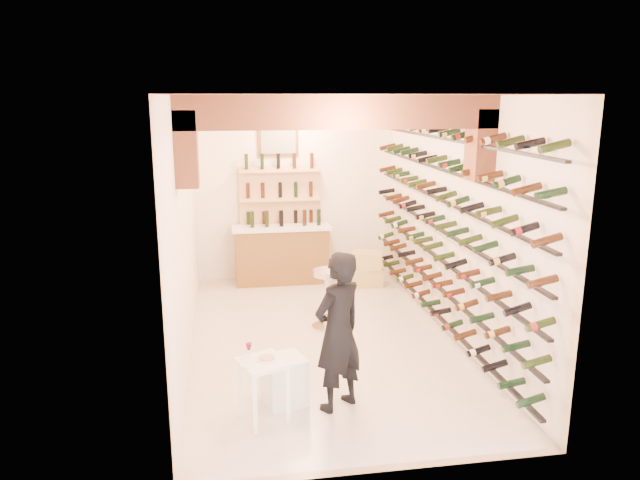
{
  "coord_description": "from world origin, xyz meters",
  "views": [
    {
      "loc": [
        -1.25,
        -7.46,
        3.18
      ],
      "look_at": [
        0.0,
        0.3,
        1.3
      ],
      "focal_mm": 33.66,
      "sensor_mm": 36.0,
      "label": 1
    }
  ],
  "objects_px": {
    "white_stool": "(284,380)",
    "crate_lower": "(367,277)",
    "tasting_table": "(263,371)",
    "person": "(338,332)",
    "wine_rack": "(437,223)",
    "chrome_barstool": "(327,295)",
    "back_counter": "(282,252)"
  },
  "relations": [
    {
      "from": "wine_rack",
      "to": "person",
      "type": "xyz_separation_m",
      "value": [
        -1.69,
        -1.82,
        -0.7
      ]
    },
    {
      "from": "back_counter",
      "to": "crate_lower",
      "type": "height_order",
      "value": "back_counter"
    },
    {
      "from": "white_stool",
      "to": "crate_lower",
      "type": "distance_m",
      "value": 4.25
    },
    {
      "from": "tasting_table",
      "to": "crate_lower",
      "type": "xyz_separation_m",
      "value": [
        2.06,
        4.16,
        -0.37
      ]
    },
    {
      "from": "person",
      "to": "chrome_barstool",
      "type": "relative_size",
      "value": 1.98
    },
    {
      "from": "back_counter",
      "to": "tasting_table",
      "type": "relative_size",
      "value": 2.18
    },
    {
      "from": "tasting_table",
      "to": "chrome_barstool",
      "type": "relative_size",
      "value": 0.92
    },
    {
      "from": "white_stool",
      "to": "crate_lower",
      "type": "relative_size",
      "value": 0.99
    },
    {
      "from": "wine_rack",
      "to": "person",
      "type": "height_order",
      "value": "wine_rack"
    },
    {
      "from": "wine_rack",
      "to": "tasting_table",
      "type": "height_order",
      "value": "wine_rack"
    },
    {
      "from": "white_stool",
      "to": "wine_rack",
      "type": "bearing_deg",
      "value": 36.38
    },
    {
      "from": "wine_rack",
      "to": "tasting_table",
      "type": "distance_m",
      "value": 3.31
    },
    {
      "from": "tasting_table",
      "to": "white_stool",
      "type": "height_order",
      "value": "tasting_table"
    },
    {
      "from": "person",
      "to": "crate_lower",
      "type": "height_order",
      "value": "person"
    },
    {
      "from": "white_stool",
      "to": "person",
      "type": "relative_size",
      "value": 0.3
    },
    {
      "from": "tasting_table",
      "to": "white_stool",
      "type": "relative_size",
      "value": 1.52
    },
    {
      "from": "white_stool",
      "to": "crate_lower",
      "type": "height_order",
      "value": "white_stool"
    },
    {
      "from": "wine_rack",
      "to": "crate_lower",
      "type": "bearing_deg",
      "value": 100.52
    },
    {
      "from": "white_stool",
      "to": "chrome_barstool",
      "type": "bearing_deg",
      "value": 68.0
    },
    {
      "from": "chrome_barstool",
      "to": "white_stool",
      "type": "bearing_deg",
      "value": -112.0
    },
    {
      "from": "wine_rack",
      "to": "back_counter",
      "type": "bearing_deg",
      "value": 124.66
    },
    {
      "from": "back_counter",
      "to": "person",
      "type": "bearing_deg",
      "value": -88.14
    },
    {
      "from": "tasting_table",
      "to": "person",
      "type": "bearing_deg",
      "value": -12.65
    },
    {
      "from": "wine_rack",
      "to": "crate_lower",
      "type": "height_order",
      "value": "wine_rack"
    },
    {
      "from": "wine_rack",
      "to": "person",
      "type": "distance_m",
      "value": 2.58
    },
    {
      "from": "crate_lower",
      "to": "back_counter",
      "type": "bearing_deg",
      "value": 162.51
    },
    {
      "from": "white_stool",
      "to": "chrome_barstool",
      "type": "xyz_separation_m",
      "value": [
        0.82,
        2.02,
        0.24
      ]
    },
    {
      "from": "chrome_barstool",
      "to": "crate_lower",
      "type": "distance_m",
      "value": 2.11
    },
    {
      "from": "person",
      "to": "chrome_barstool",
      "type": "height_order",
      "value": "person"
    },
    {
      "from": "wine_rack",
      "to": "chrome_barstool",
      "type": "height_order",
      "value": "wine_rack"
    },
    {
      "from": "tasting_table",
      "to": "crate_lower",
      "type": "relative_size",
      "value": 1.51
    },
    {
      "from": "wine_rack",
      "to": "white_stool",
      "type": "height_order",
      "value": "wine_rack"
    }
  ]
}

